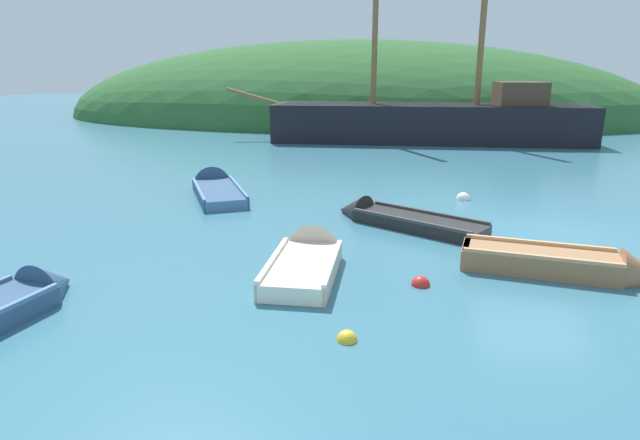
{
  "coord_description": "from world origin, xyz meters",
  "views": [
    {
      "loc": [
        -2.6,
        -12.14,
        3.6
      ],
      "look_at": [
        -5.02,
        -0.12,
        0.11
      ],
      "focal_mm": 29.97,
      "sensor_mm": 36.0,
      "label": 1
    }
  ],
  "objects_px": {
    "buoy_red": "(421,285)",
    "buoy_yellow": "(347,340)",
    "rowboat_center": "(308,263)",
    "rowboat_outer_left": "(216,190)",
    "rowboat_outer_right": "(395,220)",
    "sailing_ship": "(431,128)",
    "buoy_white": "(463,199)",
    "rowboat_far": "(565,267)"
  },
  "relations": [
    {
      "from": "sailing_ship",
      "to": "rowboat_outer_left",
      "type": "xyz_separation_m",
      "value": [
        -6.28,
        -13.22,
        -0.6
      ]
    },
    {
      "from": "sailing_ship",
      "to": "rowboat_outer_left",
      "type": "bearing_deg",
      "value": 60.38
    },
    {
      "from": "rowboat_center",
      "to": "buoy_yellow",
      "type": "height_order",
      "value": "rowboat_center"
    },
    {
      "from": "sailing_ship",
      "to": "rowboat_outer_left",
      "type": "height_order",
      "value": "sailing_ship"
    },
    {
      "from": "rowboat_far",
      "to": "buoy_yellow",
      "type": "bearing_deg",
      "value": -129.81
    },
    {
      "from": "rowboat_center",
      "to": "buoy_yellow",
      "type": "bearing_deg",
      "value": -159.29
    },
    {
      "from": "rowboat_center",
      "to": "buoy_red",
      "type": "height_order",
      "value": "rowboat_center"
    },
    {
      "from": "rowboat_far",
      "to": "buoy_white",
      "type": "xyz_separation_m",
      "value": [
        -1.48,
        5.55,
        -0.14
      ]
    },
    {
      "from": "rowboat_center",
      "to": "rowboat_outer_right",
      "type": "height_order",
      "value": "rowboat_center"
    },
    {
      "from": "rowboat_outer_left",
      "to": "buoy_white",
      "type": "relative_size",
      "value": 9.55
    },
    {
      "from": "sailing_ship",
      "to": "rowboat_far",
      "type": "relative_size",
      "value": 5.27
    },
    {
      "from": "rowboat_far",
      "to": "rowboat_outer_left",
      "type": "bearing_deg",
      "value": 158.2
    },
    {
      "from": "rowboat_outer_left",
      "to": "rowboat_far",
      "type": "bearing_deg",
      "value": -149.02
    },
    {
      "from": "rowboat_center",
      "to": "rowboat_far",
      "type": "relative_size",
      "value": 0.86
    },
    {
      "from": "sailing_ship",
      "to": "buoy_white",
      "type": "height_order",
      "value": "sailing_ship"
    },
    {
      "from": "buoy_yellow",
      "to": "buoy_red",
      "type": "bearing_deg",
      "value": 66.26
    },
    {
      "from": "buoy_red",
      "to": "buoy_yellow",
      "type": "xyz_separation_m",
      "value": [
        -0.96,
        -2.17,
        0.0
      ]
    },
    {
      "from": "rowboat_far",
      "to": "buoy_red",
      "type": "xyz_separation_m",
      "value": [
        -2.55,
        -1.04,
        -0.14
      ]
    },
    {
      "from": "buoy_red",
      "to": "rowboat_outer_right",
      "type": "bearing_deg",
      "value": 100.42
    },
    {
      "from": "rowboat_outer_right",
      "to": "buoy_red",
      "type": "distance_m",
      "value": 3.79
    },
    {
      "from": "buoy_white",
      "to": "sailing_ship",
      "type": "bearing_deg",
      "value": 94.36
    },
    {
      "from": "rowboat_far",
      "to": "rowboat_outer_right",
      "type": "distance_m",
      "value": 4.21
    },
    {
      "from": "sailing_ship",
      "to": "buoy_red",
      "type": "relative_size",
      "value": 55.78
    },
    {
      "from": "rowboat_outer_left",
      "to": "sailing_ship",
      "type": "bearing_deg",
      "value": -54.92
    },
    {
      "from": "sailing_ship",
      "to": "rowboat_outer_right",
      "type": "height_order",
      "value": "sailing_ship"
    },
    {
      "from": "rowboat_center",
      "to": "rowboat_outer_right",
      "type": "distance_m",
      "value": 3.59
    },
    {
      "from": "rowboat_outer_left",
      "to": "buoy_red",
      "type": "distance_m",
      "value": 8.58
    },
    {
      "from": "rowboat_far",
      "to": "buoy_white",
      "type": "relative_size",
      "value": 8.49
    },
    {
      "from": "rowboat_outer_left",
      "to": "rowboat_outer_right",
      "type": "height_order",
      "value": "rowboat_outer_left"
    },
    {
      "from": "rowboat_outer_left",
      "to": "buoy_red",
      "type": "bearing_deg",
      "value": -163.62
    },
    {
      "from": "rowboat_outer_left",
      "to": "rowboat_center",
      "type": "bearing_deg",
      "value": -173.26
    },
    {
      "from": "rowboat_outer_right",
      "to": "buoy_red",
      "type": "height_order",
      "value": "rowboat_outer_right"
    },
    {
      "from": "buoy_white",
      "to": "buoy_red",
      "type": "relative_size",
      "value": 1.25
    },
    {
      "from": "rowboat_outer_right",
      "to": "buoy_yellow",
      "type": "height_order",
      "value": "rowboat_outer_right"
    },
    {
      "from": "rowboat_center",
      "to": "rowboat_outer_right",
      "type": "relative_size",
      "value": 0.77
    },
    {
      "from": "sailing_ship",
      "to": "rowboat_center",
      "type": "xyz_separation_m",
      "value": [
        -2.21,
        -18.76,
        -0.59
      ]
    },
    {
      "from": "buoy_red",
      "to": "buoy_yellow",
      "type": "bearing_deg",
      "value": -113.74
    },
    {
      "from": "sailing_ship",
      "to": "rowboat_center",
      "type": "height_order",
      "value": "sailing_ship"
    },
    {
      "from": "rowboat_far",
      "to": "rowboat_outer_right",
      "type": "relative_size",
      "value": 0.9
    },
    {
      "from": "rowboat_outer_left",
      "to": "rowboat_outer_right",
      "type": "distance_m",
      "value": 5.92
    },
    {
      "from": "rowboat_outer_right",
      "to": "buoy_yellow",
      "type": "xyz_separation_m",
      "value": [
        -0.27,
        -5.9,
        -0.08
      ]
    },
    {
      "from": "rowboat_far",
      "to": "rowboat_outer_right",
      "type": "bearing_deg",
      "value": 148.01
    }
  ]
}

